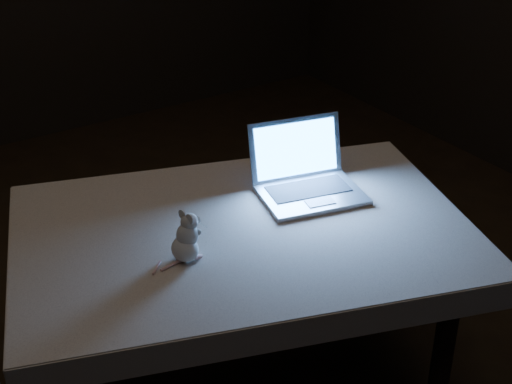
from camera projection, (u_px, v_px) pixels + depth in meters
table at (244, 319)px, 2.42m from camera, size 1.47×1.17×0.68m
tablecloth at (234, 238)px, 2.28m from camera, size 1.59×1.30×0.09m
laptop at (313, 167)px, 2.36m from camera, size 0.38×0.35×0.22m
plush_mouse at (184, 237)px, 2.06m from camera, size 0.15×0.15×0.15m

